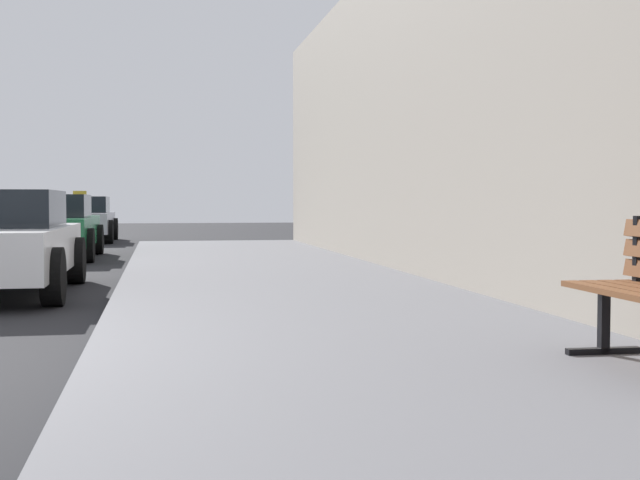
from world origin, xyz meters
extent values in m
cube|color=slate|center=(4.00, 0.00, 0.07)|extent=(4.00, 32.00, 0.15)
cube|color=brown|center=(5.11, -1.30, 0.60)|extent=(0.13, 1.52, 0.04)
cube|color=black|center=(5.31, -0.66, 0.38)|extent=(0.06, 0.06, 0.45)
cube|color=black|center=(5.31, -0.66, 0.17)|extent=(0.50, 0.07, 0.04)
cube|color=black|center=(5.54, -0.67, 0.82)|extent=(0.05, 0.05, 0.44)
cylinder|color=black|center=(1.36, 3.89, 0.32)|extent=(0.22, 0.64, 0.64)
cylinder|color=black|center=(1.36, 6.50, 0.32)|extent=(0.22, 0.64, 0.64)
cube|color=#196638|center=(0.27, 11.94, 0.54)|extent=(1.83, 4.04, 0.55)
cube|color=black|center=(0.27, 12.14, 1.04)|extent=(1.61, 1.82, 0.45)
cylinder|color=black|center=(1.19, 10.65, 0.32)|extent=(0.22, 0.64, 0.64)
cylinder|color=black|center=(1.19, 13.23, 0.32)|extent=(0.22, 0.64, 0.64)
cylinder|color=black|center=(-0.64, 13.23, 0.32)|extent=(0.22, 0.64, 0.64)
cube|color=#B7B7BF|center=(0.29, 19.18, 0.54)|extent=(1.74, 4.06, 0.55)
cube|color=black|center=(0.29, 19.38, 1.04)|extent=(1.53, 1.83, 0.45)
cube|color=yellow|center=(0.29, 19.38, 1.35)|extent=(0.36, 0.14, 0.16)
cylinder|color=black|center=(1.16, 17.88, 0.32)|extent=(0.22, 0.64, 0.64)
cylinder|color=black|center=(-0.58, 17.88, 0.32)|extent=(0.22, 0.64, 0.64)
cylinder|color=black|center=(1.16, 20.47, 0.32)|extent=(0.22, 0.64, 0.64)
cylinder|color=black|center=(-0.58, 20.47, 0.32)|extent=(0.22, 0.64, 0.64)
camera|label=1|loc=(2.50, -5.75, 1.13)|focal=48.44mm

